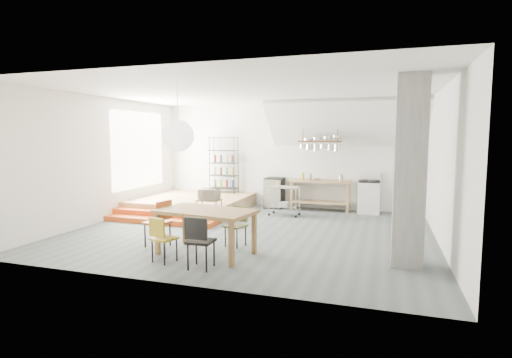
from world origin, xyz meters
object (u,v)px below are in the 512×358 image
(rolling_cart, at_px, (284,197))
(mini_fridge, at_px, (275,193))
(stove, at_px, (369,197))
(dining_table, at_px, (206,215))

(rolling_cart, distance_m, mini_fridge, 1.28)
(rolling_cart, bearing_deg, stove, 29.02)
(stove, relative_size, rolling_cart, 1.38)
(stove, bearing_deg, dining_table, -118.02)
(rolling_cart, xyz_separation_m, mini_fridge, (-0.59, 1.13, -0.06))
(rolling_cart, bearing_deg, mini_fridge, 120.68)
(rolling_cart, relative_size, mini_fridge, 0.91)
(stove, relative_size, mini_fridge, 1.26)
(stove, bearing_deg, rolling_cart, -153.96)
(dining_table, bearing_deg, stove, 70.93)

